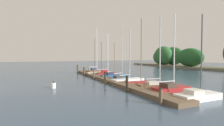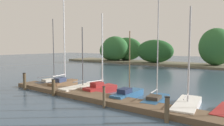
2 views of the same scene
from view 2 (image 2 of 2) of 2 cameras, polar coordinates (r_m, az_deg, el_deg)
name	(u,v)px [view 2 (image 2 of 2)]	position (r m, az deg, el deg)	size (l,w,h in m)	color
dock_pier	(142,106)	(13.42, 8.28, -11.60)	(25.71, 1.80, 0.35)	brown
far_shore	(178,53)	(43.11, 17.42, 2.68)	(70.98, 8.00, 7.00)	#66604C
sailboat_0	(53,81)	(22.27, -15.79, -4.80)	(1.29, 3.77, 6.61)	#232833
sailboat_1	(64,82)	(20.43, -12.93, -4.95)	(1.27, 3.42, 8.22)	brown
sailboat_2	(82,87)	(18.69, -8.16, -6.56)	(1.10, 4.41, 5.52)	silver
sailboat_3	(101,88)	(17.65, -2.97, -6.68)	(1.59, 3.19, 6.56)	maroon
sailboat_4	(128,94)	(15.91, 4.45, -8.37)	(1.11, 3.79, 5.02)	#285684
sailboat_5	(156,98)	(14.94, 11.92, -9.42)	(1.45, 3.54, 7.22)	#285684
sailboat_6	(187,104)	(14.19, 19.81, -10.40)	(1.88, 4.50, 6.35)	white
mooring_piling_0	(25,81)	(20.22, -22.68, -4.62)	(0.29, 0.29, 1.52)	#4C3D28
mooring_piling_1	(54,87)	(17.17, -15.62, -6.41)	(0.31, 0.31, 1.32)	#4C3D28
mooring_piling_2	(104,97)	(13.44, -2.19, -9.22)	(0.20, 0.20, 1.39)	brown
mooring_piling_3	(167,110)	(11.33, 14.72, -12.14)	(0.28, 0.28, 1.36)	brown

